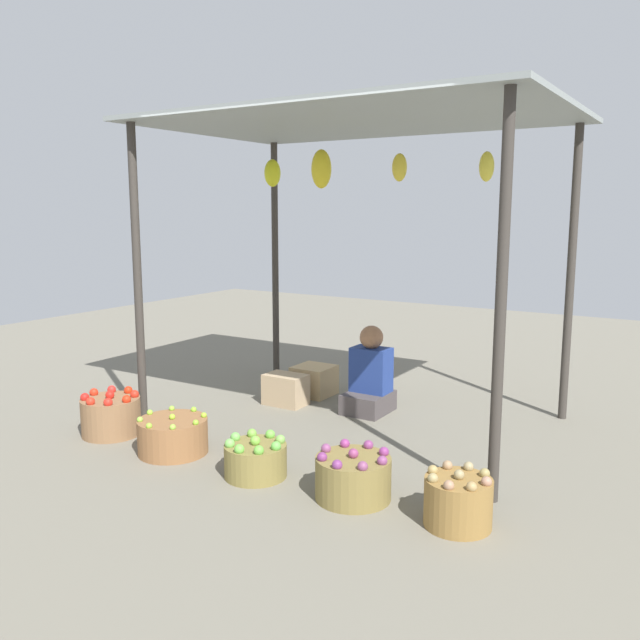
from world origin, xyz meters
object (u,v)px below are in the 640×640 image
(basket_potatoes, at_px, (458,501))
(wooden_crate_near_vendor, at_px, (314,380))
(vendor_person, at_px, (370,379))
(wooden_crate_stacked_rear, at_px, (286,390))
(basket_purple_onions, at_px, (353,477))
(basket_limes, at_px, (173,436))
(basket_red_tomatoes, at_px, (111,415))
(basket_green_apples, at_px, (256,459))

(basket_potatoes, xyz_separation_m, wooden_crate_near_vendor, (-2.16, 1.88, -0.00))
(vendor_person, xyz_separation_m, wooden_crate_stacked_rear, (-0.76, -0.22, -0.16))
(vendor_person, xyz_separation_m, wooden_crate_near_vendor, (-0.71, 0.19, -0.15))
(basket_purple_onions, relative_size, basket_potatoes, 1.22)
(basket_limes, bearing_deg, wooden_crate_stacked_rear, 89.92)
(basket_red_tomatoes, xyz_separation_m, basket_purple_onions, (2.25, -0.03, -0.02))
(basket_limes, distance_m, wooden_crate_near_vendor, 1.89)
(basket_limes, distance_m, basket_green_apples, 0.79)
(basket_limes, bearing_deg, basket_red_tomatoes, 176.69)
(basket_red_tomatoes, distance_m, basket_potatoes, 2.93)
(wooden_crate_stacked_rear, bearing_deg, wooden_crate_near_vendor, 83.28)
(basket_limes, height_order, wooden_crate_stacked_rear, basket_limes)
(vendor_person, height_order, basket_green_apples, vendor_person)
(vendor_person, height_order, basket_limes, vendor_person)
(wooden_crate_near_vendor, bearing_deg, basket_green_apples, -68.84)
(basket_red_tomatoes, bearing_deg, basket_green_apples, -2.78)
(basket_purple_onions, bearing_deg, vendor_person, 114.40)
(basket_green_apples, xyz_separation_m, wooden_crate_near_vendor, (-0.74, 1.92, 0.02))
(basket_limes, bearing_deg, basket_potatoes, 0.13)
(basket_green_apples, bearing_deg, wooden_crate_stacked_rear, 117.79)
(basket_potatoes, bearing_deg, basket_green_apples, -178.50)
(basket_purple_onions, distance_m, wooden_crate_stacked_rear, 2.11)
(vendor_person, bearing_deg, wooden_crate_near_vendor, 164.75)
(vendor_person, distance_m, basket_red_tomatoes, 2.22)
(vendor_person, height_order, wooden_crate_stacked_rear, vendor_person)
(basket_purple_onions, xyz_separation_m, wooden_crate_stacked_rear, (-1.53, 1.46, 0.00))
(wooden_crate_stacked_rear, bearing_deg, basket_red_tomatoes, -116.74)
(basket_green_apples, distance_m, basket_potatoes, 1.42)
(basket_green_apples, bearing_deg, basket_purple_onions, 3.17)
(basket_green_apples, bearing_deg, wooden_crate_near_vendor, 111.16)
(basket_green_apples, relative_size, wooden_crate_stacked_rear, 1.11)
(basket_purple_onions, height_order, wooden_crate_stacked_rear, basket_purple_onions)
(basket_red_tomatoes, relative_size, basket_limes, 0.90)
(basket_purple_onions, distance_m, basket_potatoes, 0.69)
(basket_red_tomatoes, relative_size, wooden_crate_near_vendor, 1.30)
(basket_potatoes, relative_size, wooden_crate_stacked_rear, 1.02)
(vendor_person, relative_size, wooden_crate_stacked_rear, 2.04)
(vendor_person, relative_size, basket_green_apples, 1.83)
(basket_limes, relative_size, wooden_crate_stacked_rear, 1.35)
(basket_green_apples, xyz_separation_m, basket_purple_onions, (0.73, 0.04, 0.02))
(basket_red_tomatoes, bearing_deg, wooden_crate_stacked_rear, 63.26)
(basket_purple_onions, bearing_deg, basket_red_tomatoes, 179.17)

